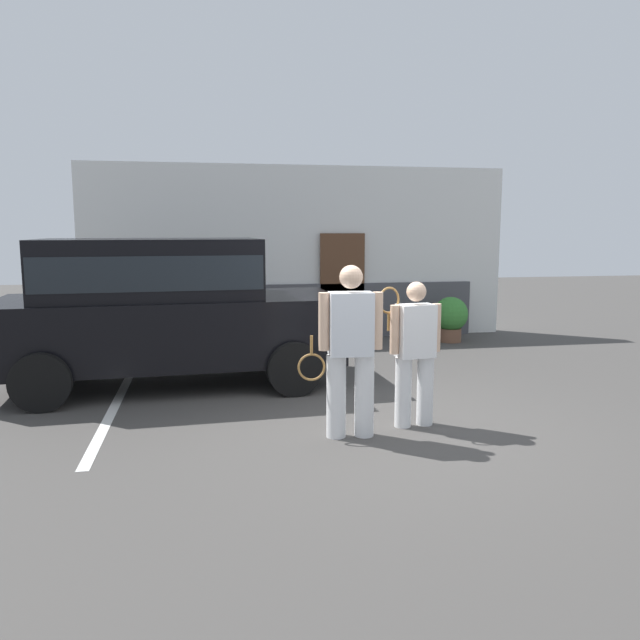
{
  "coord_description": "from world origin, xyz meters",
  "views": [
    {
      "loc": [
        -1.9,
        -6.37,
        2.18
      ],
      "look_at": [
        -0.48,
        1.2,
        1.05
      ],
      "focal_mm": 34.87,
      "sensor_mm": 36.0,
      "label": 1
    }
  ],
  "objects_px": {
    "parked_suv": "(163,304)",
    "tennis_player_woman": "(415,351)",
    "potted_plant_by_porch": "(451,317)",
    "tennis_player_man": "(350,349)"
  },
  "relations": [
    {
      "from": "tennis_player_man",
      "to": "tennis_player_woman",
      "type": "bearing_deg",
      "value": -160.13
    },
    {
      "from": "parked_suv",
      "to": "tennis_player_woman",
      "type": "xyz_separation_m",
      "value": [
        2.83,
        -2.39,
        -0.3
      ]
    },
    {
      "from": "parked_suv",
      "to": "tennis_player_man",
      "type": "xyz_separation_m",
      "value": [
        2.05,
        -2.61,
        -0.21
      ]
    },
    {
      "from": "parked_suv",
      "to": "tennis_player_woman",
      "type": "bearing_deg",
      "value": -43.03
    },
    {
      "from": "tennis_player_woman",
      "to": "potted_plant_by_porch",
      "type": "height_order",
      "value": "tennis_player_woman"
    },
    {
      "from": "tennis_player_woman",
      "to": "potted_plant_by_porch",
      "type": "relative_size",
      "value": 1.84
    },
    {
      "from": "potted_plant_by_porch",
      "to": "parked_suv",
      "type": "bearing_deg",
      "value": -154.64
    },
    {
      "from": "tennis_player_man",
      "to": "tennis_player_woman",
      "type": "xyz_separation_m",
      "value": [
        0.78,
        0.23,
        -0.09
      ]
    },
    {
      "from": "potted_plant_by_porch",
      "to": "tennis_player_man",
      "type": "bearing_deg",
      "value": -122.25
    },
    {
      "from": "parked_suv",
      "to": "potted_plant_by_porch",
      "type": "height_order",
      "value": "parked_suv"
    }
  ]
}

